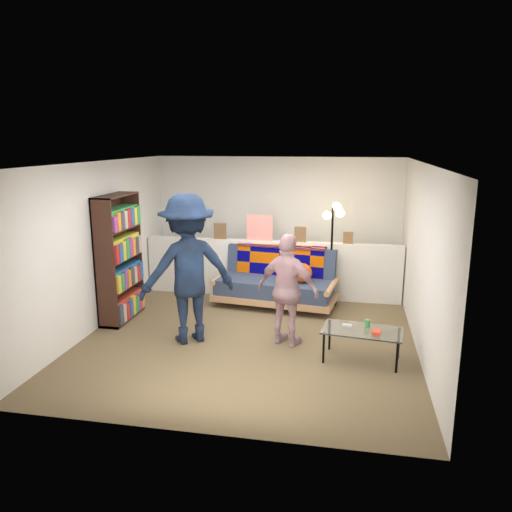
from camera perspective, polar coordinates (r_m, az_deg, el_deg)
The scene contains 10 objects.
ground at distance 7.17m, azimuth -0.60°, elevation -8.92°, with size 5.00×5.00×0.00m, color brown.
room_shell at distance 7.18m, azimuth 0.11°, elevation 4.96°, with size 4.60×5.05×2.45m.
half_wall_ledge at distance 8.70m, azimuth 1.72°, elevation -1.47°, with size 4.45×0.15×1.00m, color silver.
ledge_decor at distance 8.58m, azimuth 0.23°, elevation 2.95°, with size 2.97×0.02×0.45m.
futon_sofa at distance 8.30m, azimuth 2.44°, elevation -2.95°, with size 2.08×1.19×0.85m.
bookshelf at distance 7.81m, azimuth -15.35°, elevation -0.69°, with size 0.32×0.96×1.91m.
coffee_table at distance 6.37m, azimuth 12.11°, elevation -8.47°, with size 1.03×0.65×0.50m.
floor_lamp at distance 8.23m, azimuth 8.82°, elevation 2.59°, with size 0.35×0.32×1.70m.
person_left at distance 6.73m, azimuth -7.80°, elevation -1.49°, with size 1.30×0.75×2.01m, color black.
person_right at distance 6.61m, azimuth 3.68°, elevation -3.94°, with size 0.89×0.37×1.51m, color pink.
Camera 1 is at (1.31, -6.52, 2.69)m, focal length 35.00 mm.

